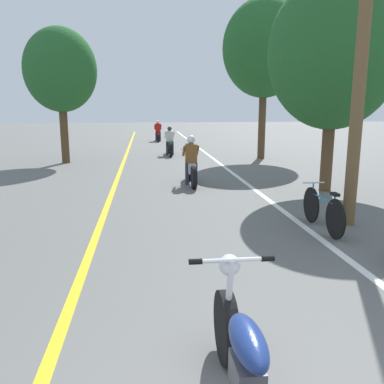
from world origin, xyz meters
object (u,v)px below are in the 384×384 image
object	(u,v)px
utility_pole	(365,18)
motorcycle_rider_far	(158,133)
roadside_tree_right_near	(334,53)
roadside_tree_left	(60,71)
motorcycle_rider_mid	(170,144)
motorcycle_foreground	(246,365)
motorcycle_rider_lead	(191,166)
bicycle_parked	(323,210)
roadside_tree_right_far	(265,49)

from	to	relation	value
utility_pole	motorcycle_rider_far	distance (m)	20.82
roadside_tree_right_near	roadside_tree_left	distance (m)	10.60
motorcycle_rider_mid	roadside_tree_right_near	bearing A→B (deg)	-67.12
utility_pole	motorcycle_rider_mid	xyz separation A→B (m)	(-2.78, 12.17, -3.32)
motorcycle_rider_mid	motorcycle_foreground	bearing A→B (deg)	-91.66
motorcycle_foreground	motorcycle_rider_mid	bearing A→B (deg)	88.34
motorcycle_foreground	motorcycle_rider_lead	bearing A→B (deg)	85.95
motorcycle_rider_far	bicycle_parked	size ratio (longest dim) A/B	1.14
motorcycle_rider_lead	motorcycle_rider_far	distance (m)	15.76
bicycle_parked	motorcycle_rider_mid	bearing A→B (deg)	99.56
motorcycle_foreground	bicycle_parked	size ratio (longest dim) A/B	1.22
motorcycle_foreground	motorcycle_rider_far	bearing A→B (deg)	89.54
roadside_tree_left	motorcycle_foreground	distance (m)	15.56
roadside_tree_left	motorcycle_rider_lead	world-z (taller)	roadside_tree_left
roadside_tree_right_near	motorcycle_rider_mid	size ratio (longest dim) A/B	2.58
utility_pole	roadside_tree_left	xyz separation A→B (m)	(-7.24, 9.92, -0.14)
motorcycle_foreground	bicycle_parked	world-z (taller)	motorcycle_foreground
roadside_tree_right_far	motorcycle_rider_lead	distance (m)	8.16
roadside_tree_right_near	motorcycle_rider_lead	size ratio (longest dim) A/B	2.76
roadside_tree_right_far	bicycle_parked	world-z (taller)	roadside_tree_right_far
roadside_tree_left	motorcycle_foreground	xyz separation A→B (m)	(3.97, -14.69, -3.25)
motorcycle_rider_lead	roadside_tree_left	bearing A→B (deg)	130.90
roadside_tree_right_far	roadside_tree_left	size ratio (longest dim) A/B	1.27
roadside_tree_left	motorcycle_rider_mid	distance (m)	5.92
roadside_tree_right_far	motorcycle_rider_mid	world-z (taller)	roadside_tree_right_far
motorcycle_foreground	motorcycle_rider_lead	xyz separation A→B (m)	(0.66, 9.35, 0.11)
roadside_tree_left	motorcycle_rider_far	world-z (taller)	roadside_tree_left
motorcycle_rider_lead	bicycle_parked	distance (m)	5.25
motorcycle_rider_mid	motorcycle_rider_far	distance (m)	8.16
roadside_tree_right_near	roadside_tree_left	bearing A→B (deg)	140.91
roadside_tree_right_far	bicycle_parked	bearing A→B (deg)	-100.06
roadside_tree_right_near	roadside_tree_left	xyz separation A→B (m)	(-8.23, 6.68, 0.04)
roadside_tree_right_near	roadside_tree_left	size ratio (longest dim) A/B	1.05
roadside_tree_right_near	motorcycle_rider_mid	distance (m)	10.19
utility_pole	roadside_tree_right_near	world-z (taller)	utility_pole
utility_pole	motorcycle_rider_mid	distance (m)	12.92
motorcycle_foreground	bicycle_parked	distance (m)	5.17
roadside_tree_right_far	motorcycle_foreground	size ratio (longest dim) A/B	3.15
roadside_tree_left	motorcycle_rider_mid	bearing A→B (deg)	26.78
bicycle_parked	roadside_tree_right_near	bearing A→B (deg)	64.77
roadside_tree_left	motorcycle_foreground	world-z (taller)	roadside_tree_left
motorcycle_foreground	motorcycle_rider_lead	size ratio (longest dim) A/B	1.06
motorcycle_rider_far	roadside_tree_right_near	bearing A→B (deg)	-76.65
roadside_tree_right_near	bicycle_parked	bearing A→B (deg)	-115.23
bicycle_parked	roadside_tree_left	bearing A→B (deg)	122.68
roadside_tree_right_near	motorcycle_rider_far	size ratio (longest dim) A/B	2.81
roadside_tree_right_far	roadside_tree_left	distance (m)	8.55
motorcycle_rider_lead	motorcycle_rider_mid	size ratio (longest dim) A/B	0.94
roadside_tree_right_far	roadside_tree_left	xyz separation A→B (m)	(-8.47, -0.53, -1.03)
roadside_tree_right_far	roadside_tree_left	bearing A→B (deg)	-176.42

